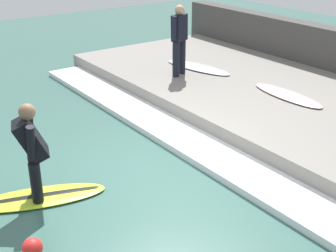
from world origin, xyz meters
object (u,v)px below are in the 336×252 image
Objects in this scene: surfboard_riding at (38,197)px; surfboard_spare at (287,95)px; surfer_waiting_far at (179,37)px; surfboard_waiting_far at (198,67)px; surfer_riding at (32,147)px; marker_buoy at (32,248)px.

surfboard_riding is 5.57m from surfboard_spare.
surfboard_waiting_far is at bearing 11.41° from surfer_waiting_far.
surfer_riding is (0.00, -0.00, 0.82)m from surfboard_riding.
surfboard_waiting_far is 7.10m from marker_buoy.
surfer_waiting_far is (4.61, 2.69, 0.44)m from surfer_riding.
surfer_waiting_far is at bearing 36.99° from marker_buoy.
surfboard_riding is at bearing -149.76° from surfer_waiting_far.
surfboard_waiting_far is at bearing 28.05° from surfboard_riding.
surfboard_spare is at bearing 1.64° from surfer_riding.
surfer_riding is at bearing 65.89° from marker_buoy.
surfboard_riding is at bearing 165.96° from surfer_riding.
surfboard_spare is (5.55, 0.16, 0.37)m from surfboard_riding.
surfboard_riding is at bearing -151.95° from surfboard_waiting_far.
surfboard_riding is at bearing -178.36° from surfboard_spare.
surfer_waiting_far reaches higher than surfboard_riding.
marker_buoy is (-5.14, -3.88, -1.17)m from surfer_waiting_far.
surfer_riding is 0.88× the size of surfer_waiting_far.
surfboard_spare is at bearing 1.64° from surfboard_riding.
surfer_waiting_far is 1.14m from surfboard_waiting_far.
surfboard_spare is (5.55, 0.16, -0.46)m from surfer_riding.
surfer_waiting_far is 2.84m from surfboard_spare.
surfboard_riding is 1.25× the size of surfer_waiting_far.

